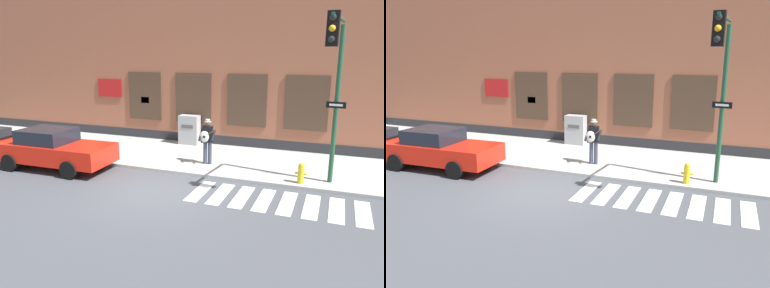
{
  "view_description": "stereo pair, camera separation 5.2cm",
  "coord_description": "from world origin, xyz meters",
  "views": [
    {
      "loc": [
        5.17,
        -10.11,
        4.27
      ],
      "look_at": [
        0.34,
        2.1,
        1.12
      ],
      "focal_mm": 35.0,
      "sensor_mm": 36.0,
      "label": 1
    },
    {
      "loc": [
        5.22,
        -10.09,
        4.27
      ],
      "look_at": [
        0.34,
        2.1,
        1.12
      ],
      "focal_mm": 35.0,
      "sensor_mm": 36.0,
      "label": 2
    }
  ],
  "objects": [
    {
      "name": "ground_plane",
      "position": [
        0.0,
        0.0,
        0.0
      ],
      "size": [
        160.0,
        160.0,
        0.0
      ],
      "primitive_type": "plane",
      "color": "#424449"
    },
    {
      "name": "sidewalk",
      "position": [
        0.0,
        4.12,
        0.06
      ],
      "size": [
        28.0,
        4.64,
        0.12
      ],
      "color": "#9E9E99",
      "rests_on": "ground"
    },
    {
      "name": "building_backdrop",
      "position": [
        -0.0,
        8.44,
        4.5
      ],
      "size": [
        28.0,
        4.06,
        9.0
      ],
      "color": "#99563D",
      "rests_on": "ground"
    },
    {
      "name": "crosswalk",
      "position": [
        3.65,
        0.5,
        0.01
      ],
      "size": [
        5.2,
        1.9,
        0.01
      ],
      "color": "silver",
      "rests_on": "ground"
    },
    {
      "name": "red_car",
      "position": [
        -4.86,
        0.8,
        0.77
      ],
      "size": [
        4.65,
        2.07,
        1.53
      ],
      "color": "red",
      "rests_on": "ground"
    },
    {
      "name": "busker",
      "position": [
        0.56,
        3.13,
        1.12
      ],
      "size": [
        0.73,
        0.55,
        1.76
      ],
      "color": "#33384C",
      "rests_on": "sidewalk"
    },
    {
      "name": "traffic_light",
      "position": [
        4.99,
        1.71,
        3.71
      ],
      "size": [
        0.68,
        2.53,
        5.23
      ],
      "color": "#1E472D",
      "rests_on": "sidewalk"
    },
    {
      "name": "utility_box",
      "position": [
        -1.33,
        5.99,
        0.8
      ],
      "size": [
        0.94,
        0.56,
        1.37
      ],
      "color": "#9E9E9E",
      "rests_on": "sidewalk"
    },
    {
      "name": "fire_hydrant",
      "position": [
        4.19,
        2.15,
        0.46
      ],
      "size": [
        0.38,
        0.2,
        0.7
      ],
      "color": "gold",
      "rests_on": "sidewalk"
    }
  ]
}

